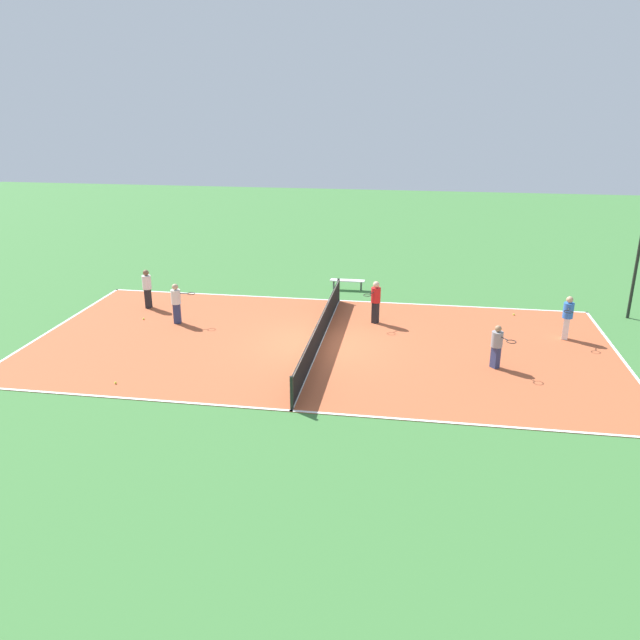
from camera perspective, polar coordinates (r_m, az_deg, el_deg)
The scene contains 13 objects.
ground_plane at distance 21.88m, azimuth -0.00°, elevation -2.22°, with size 80.00×80.00×0.00m, color #3D7538.
court_surface at distance 21.88m, azimuth -0.00°, elevation -2.20°, with size 10.21×20.27×0.02m.
tennis_net at distance 21.69m, azimuth -0.00°, elevation -0.94°, with size 10.01×0.10×0.99m.
bench at distance 28.09m, azimuth 2.52°, elevation 3.55°, with size 0.36×1.54×0.45m.
player_baseline_gray at distance 20.44m, azimuth 15.88°, elevation -2.13°, with size 0.94×0.83×1.43m.
player_far_white at distance 24.21m, azimuth -13.00°, elevation 1.71°, with size 0.42×0.96×1.56m.
player_near_blue at distance 23.67m, azimuth 21.71°, elevation 0.43°, with size 0.98×0.54×1.58m.
player_coach_red at distance 23.70m, azimuth 5.11°, elevation 1.90°, with size 0.98×0.73×1.64m.
player_near_white at distance 26.33m, azimuth -15.54°, elevation 2.98°, with size 0.37×0.37×1.60m.
tennis_ball_near_net at distance 25.89m, azimuth 17.30°, elevation 0.49°, with size 0.07×0.07×0.07m, color #CCE033.
tennis_ball_left_sideline at distance 19.83m, azimuth -18.20°, elevation -5.47°, with size 0.07×0.07×0.07m, color #CCE033.
tennis_ball_far_baseline at distance 25.18m, azimuth -15.83°, elevation 0.11°, with size 0.07×0.07×0.07m, color #CCE033.
fence_post_back_left at distance 26.78m, azimuth 26.94°, elevation 4.37°, with size 0.12×0.12×4.15m.
Camera 1 is at (20.07, 3.20, 8.10)m, focal length 35.00 mm.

